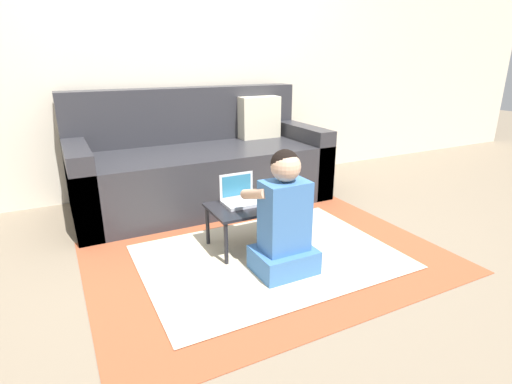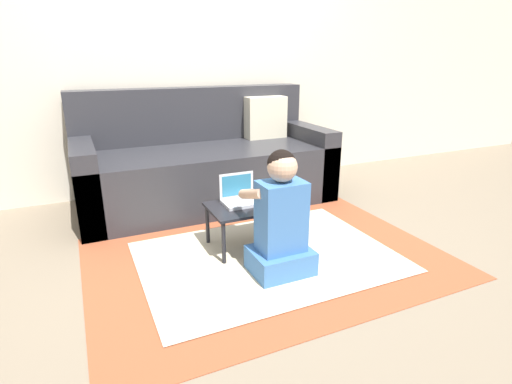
{
  "view_description": "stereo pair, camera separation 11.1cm",
  "coord_description": "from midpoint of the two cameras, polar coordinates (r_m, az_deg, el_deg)",
  "views": [
    {
      "loc": [
        -1.12,
        -1.97,
        1.15
      ],
      "look_at": [
        -0.03,
        0.14,
        0.34
      ],
      "focal_mm": 28.0,
      "sensor_mm": 36.0,
      "label": 1
    },
    {
      "loc": [
        -1.02,
        -2.02,
        1.15
      ],
      "look_at": [
        -0.03,
        0.14,
        0.34
      ],
      "focal_mm": 28.0,
      "sensor_mm": 36.0,
      "label": 2
    }
  ],
  "objects": [
    {
      "name": "laptop",
      "position": [
        2.47,
        -0.96,
        -0.91
      ],
      "size": [
        0.23,
        0.17,
        0.18
      ],
      "color": "silver",
      "rests_on": "laptop_desk"
    },
    {
      "name": "area_rug",
      "position": [
        2.43,
        2.97,
        -9.28
      ],
      "size": [
        2.06,
        1.48,
        0.01
      ],
      "color": "#9E4C2D",
      "rests_on": "ground_plane"
    },
    {
      "name": "laptop_desk",
      "position": [
        2.48,
        1.13,
        -2.43
      ],
      "size": [
        0.58,
        0.35,
        0.28
      ],
      "color": "black",
      "rests_on": "ground_plane"
    },
    {
      "name": "computer_mouse",
      "position": [
        2.49,
        3.07,
        -1.06
      ],
      "size": [
        0.07,
        0.11,
        0.04
      ],
      "color": "silver",
      "rests_on": "laptop_desk"
    },
    {
      "name": "couch",
      "position": [
        3.31,
        -6.23,
        4.02
      ],
      "size": [
        1.99,
        0.88,
        0.91
      ],
      "color": "#2D2D33",
      "rests_on": "ground_plane"
    },
    {
      "name": "wall_back",
      "position": [
        3.67,
        -8.17,
        20.2
      ],
      "size": [
        9.0,
        0.06,
        2.5
      ],
      "color": "beige",
      "rests_on": "ground_plane"
    },
    {
      "name": "ground_plane",
      "position": [
        2.54,
        3.18,
        -8.17
      ],
      "size": [
        16.0,
        16.0,
        0.0
      ],
      "primitive_type": "plane",
      "color": "#7F705B"
    },
    {
      "name": "person_seated",
      "position": [
        2.16,
        5.01,
        -4.19
      ],
      "size": [
        0.33,
        0.4,
        0.7
      ],
      "color": "#3D70B2",
      "rests_on": "ground_plane"
    }
  ]
}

